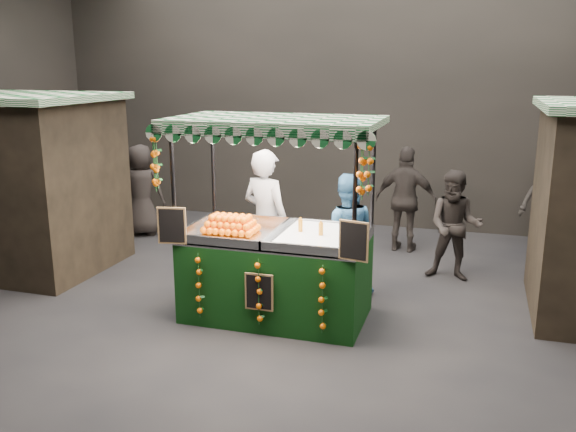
% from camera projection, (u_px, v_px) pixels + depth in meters
% --- Properties ---
extents(ground, '(12.00, 12.00, 0.00)m').
position_uv_depth(ground, '(269.00, 324.00, 7.33)').
color(ground, black).
rests_on(ground, ground).
extents(market_hall, '(12.10, 10.10, 5.05)m').
position_uv_depth(market_hall, '(266.00, 29.00, 6.51)').
color(market_hall, black).
rests_on(market_hall, ground).
extents(neighbour_stall_left, '(3.00, 2.20, 2.60)m').
position_uv_depth(neighbour_stall_left, '(12.00, 181.00, 9.20)').
color(neighbour_stall_left, black).
rests_on(neighbour_stall_left, ground).
extents(juice_stall, '(2.50, 1.47, 2.42)m').
position_uv_depth(juice_stall, '(276.00, 258.00, 7.36)').
color(juice_stall, black).
rests_on(juice_stall, ground).
extents(vendor_grey, '(0.82, 0.67, 1.94)m').
position_uv_depth(vendor_grey, '(266.00, 221.00, 8.23)').
color(vendor_grey, gray).
rests_on(vendor_grey, ground).
extents(vendor_blue, '(0.89, 0.75, 1.64)m').
position_uv_depth(vendor_blue, '(346.00, 235.00, 8.13)').
color(vendor_blue, '#285682').
rests_on(vendor_blue, ground).
extents(shopper_0, '(0.71, 0.62, 1.64)m').
position_uv_depth(shopper_0, '(60.00, 200.00, 10.22)').
color(shopper_0, '#2A2522').
rests_on(shopper_0, ground).
extents(shopper_1, '(0.81, 0.65, 1.58)m').
position_uv_depth(shopper_1, '(455.00, 226.00, 8.68)').
color(shopper_1, black).
rests_on(shopper_1, ground).
extents(shopper_2, '(1.06, 0.54, 1.73)m').
position_uv_depth(shopper_2, '(406.00, 199.00, 10.01)').
color(shopper_2, '#2B2623').
rests_on(shopper_2, ground).
extents(shopper_3, '(1.21, 0.95, 1.65)m').
position_uv_depth(shopper_3, '(550.00, 198.00, 10.34)').
color(shopper_3, black).
rests_on(shopper_3, ground).
extents(shopper_4, '(0.90, 0.70, 1.64)m').
position_uv_depth(shopper_4, '(141.00, 190.00, 10.99)').
color(shopper_4, black).
rests_on(shopper_4, ground).
extents(shopper_5, '(0.79, 1.70, 1.76)m').
position_uv_depth(shopper_5, '(570.00, 214.00, 9.00)').
color(shopper_5, '#2A2722').
rests_on(shopper_5, ground).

